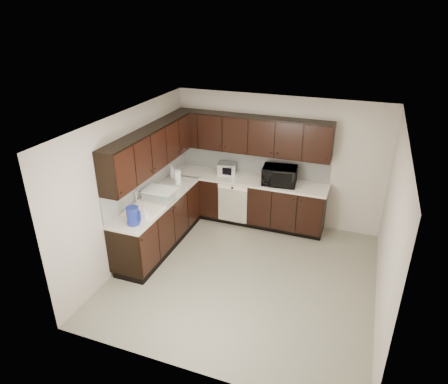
# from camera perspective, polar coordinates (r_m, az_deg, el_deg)

# --- Properties ---
(floor) EXTENTS (4.00, 4.00, 0.00)m
(floor) POSITION_cam_1_polar(r_m,az_deg,el_deg) (6.59, 2.94, -11.74)
(floor) COLOR gray
(floor) RESTS_ON ground
(ceiling) EXTENTS (4.00, 4.00, 0.00)m
(ceiling) POSITION_cam_1_polar(r_m,az_deg,el_deg) (5.47, 3.52, 9.69)
(ceiling) COLOR white
(ceiling) RESTS_ON wall_back
(wall_back) EXTENTS (4.00, 0.02, 2.50)m
(wall_back) POSITION_cam_1_polar(r_m,az_deg,el_deg) (7.70, 7.67, 4.39)
(wall_back) COLOR #B8AC9D
(wall_back) RESTS_ON floor
(wall_left) EXTENTS (0.02, 4.00, 2.50)m
(wall_left) POSITION_cam_1_polar(r_m,az_deg,el_deg) (6.72, -13.30, 0.73)
(wall_left) COLOR #B8AC9D
(wall_left) RESTS_ON floor
(wall_right) EXTENTS (0.02, 4.00, 2.50)m
(wall_right) POSITION_cam_1_polar(r_m,az_deg,el_deg) (5.75, 22.67, -5.06)
(wall_right) COLOR #B8AC9D
(wall_right) RESTS_ON floor
(wall_front) EXTENTS (4.00, 0.02, 2.50)m
(wall_front) POSITION_cam_1_polar(r_m,az_deg,el_deg) (4.35, -4.93, -13.44)
(wall_front) COLOR #B8AC9D
(wall_front) RESTS_ON floor
(lower_cabinets) EXTENTS (3.00, 2.80, 0.90)m
(lower_cabinets) POSITION_cam_1_polar(r_m,az_deg,el_deg) (7.54, -1.74, -2.84)
(lower_cabinets) COLOR black
(lower_cabinets) RESTS_ON floor
(countertop) EXTENTS (3.03, 2.83, 0.04)m
(countertop) POSITION_cam_1_polar(r_m,az_deg,el_deg) (7.31, -1.81, 0.65)
(countertop) COLOR beige
(countertop) RESTS_ON lower_cabinets
(backsplash) EXTENTS (3.00, 2.80, 0.48)m
(backsplash) POSITION_cam_1_polar(r_m,az_deg,el_deg) (7.46, -2.73, 3.33)
(backsplash) COLOR silver
(backsplash) RESTS_ON countertop
(upper_cabinets) EXTENTS (3.00, 2.80, 0.70)m
(upper_cabinets) POSITION_cam_1_polar(r_m,az_deg,el_deg) (7.12, -2.32, 7.30)
(upper_cabinets) COLOR black
(upper_cabinets) RESTS_ON wall_back
(dishwasher) EXTENTS (0.58, 0.04, 0.78)m
(dishwasher) POSITION_cam_1_polar(r_m,az_deg,el_deg) (7.63, 1.23, -1.35)
(dishwasher) COLOR #F9E9CC
(dishwasher) RESTS_ON lower_cabinets
(sink) EXTENTS (0.54, 0.82, 0.42)m
(sink) POSITION_cam_1_polar(r_m,az_deg,el_deg) (6.71, -10.75, -2.57)
(sink) COLOR #F9E9CC
(sink) RESTS_ON countertop
(microwave) EXTENTS (0.65, 0.47, 0.34)m
(microwave) POSITION_cam_1_polar(r_m,az_deg,el_deg) (7.40, 7.92, 2.33)
(microwave) COLOR black
(microwave) RESTS_ON countertop
(soap_bottle_a) EXTENTS (0.09, 0.09, 0.19)m
(soap_bottle_a) POSITION_cam_1_polar(r_m,az_deg,el_deg) (6.30, -11.28, -2.95)
(soap_bottle_a) COLOR gray
(soap_bottle_a) RESTS_ON countertop
(soap_bottle_b) EXTENTS (0.13, 0.13, 0.26)m
(soap_bottle_b) POSITION_cam_1_polar(r_m,az_deg,el_deg) (7.68, -7.39, 2.91)
(soap_bottle_b) COLOR gray
(soap_bottle_b) RESTS_ON countertop
(toaster_oven) EXTENTS (0.39, 0.32, 0.22)m
(toaster_oven) POSITION_cam_1_polar(r_m,az_deg,el_deg) (7.81, 0.42, 3.36)
(toaster_oven) COLOR #B4B5B7
(toaster_oven) RESTS_ON countertop
(storage_bin) EXTENTS (0.52, 0.39, 0.19)m
(storage_bin) POSITION_cam_1_polar(r_m,az_deg,el_deg) (6.83, -9.13, -0.42)
(storage_bin) COLOR white
(storage_bin) RESTS_ON countertop
(blue_pitcher) EXTENTS (0.24, 0.24, 0.29)m
(blue_pitcher) POSITION_cam_1_polar(r_m,az_deg,el_deg) (6.15, -12.89, -3.33)
(blue_pitcher) COLOR #102294
(blue_pitcher) RESTS_ON countertop
(teal_tumbler) EXTENTS (0.09, 0.09, 0.19)m
(teal_tumbler) POSITION_cam_1_polar(r_m,az_deg,el_deg) (6.80, -8.45, -0.52)
(teal_tumbler) COLOR #0D9186
(teal_tumbler) RESTS_ON countertop
(paper_towel_roll) EXTENTS (0.14, 0.14, 0.27)m
(paper_towel_roll) POSITION_cam_1_polar(r_m,az_deg,el_deg) (7.41, -6.63, 2.12)
(paper_towel_roll) COLOR white
(paper_towel_roll) RESTS_ON countertop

